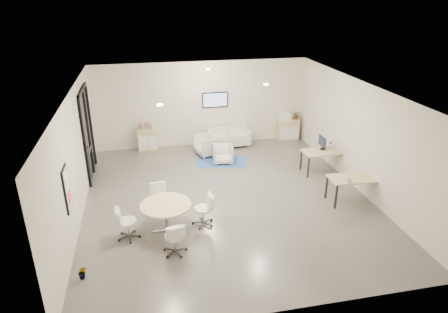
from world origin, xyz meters
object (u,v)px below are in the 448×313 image
Objects in this scene: armchair_right at (223,153)px; round_table at (166,207)px; sideboard_left at (148,139)px; desk_front at (354,180)px; loveseat at (228,138)px; armchair_left at (208,144)px; desk_rear at (324,153)px; sideboard_right at (288,130)px.

round_table is (-2.24, -3.91, 0.34)m from armchair_right.
sideboard_left is 0.59× the size of desk_front.
desk_front reaches higher than loveseat.
armchair_left reaches higher than armchair_right.
round_table is at bearing -171.75° from desk_front.
armchair_left is 0.56× the size of desk_rear.
round_table reaches higher than desk_rear.
desk_front is (3.46, -4.24, 0.25)m from armchair_left.
round_table is at bearing -37.81° from armchair_left.
loveseat is 1.99× the size of armchair_left.
armchair_left is 0.90m from armchair_right.
armchair_left is (-3.40, -0.89, -0.02)m from sideboard_right.
desk_rear is 2.00m from desk_front.
armchair_right is 4.61m from desk_front.
armchair_right is 4.52m from round_table.
armchair_left is at bearing -146.05° from loveseat.
desk_front is (5.57, -5.14, 0.24)m from sideboard_left.
loveseat is at bearing 77.87° from armchair_right.
round_table is (-2.77, -5.43, 0.36)m from loveseat.
desk_rear is (3.09, -1.44, 0.33)m from armchair_right.
desk_rear is at bearing -17.93° from armchair_right.
sideboard_left is at bearing 140.48° from desk_front.
sideboard_left reaches higher than loveseat.
sideboard_right is (5.51, -0.01, 0.00)m from sideboard_left.
sideboard_left is 0.58× the size of desk_rear.
sideboard_right is 0.53× the size of loveseat.
armchair_left is at bearing -165.34° from sideboard_right.
armchair_left reaches higher than desk_rear.
armchair_left is 5.06m from round_table.
desk_rear is at bearing 24.85° from round_table.
sideboard_left is 6.44m from desk_rear.
sideboard_right is 0.59× the size of desk_front.
loveseat is 5.58m from desk_front.
sideboard_left is at bearing 179.89° from sideboard_right.
desk_rear reaches higher than desk_front.
round_table is at bearing -133.07° from sideboard_right.
round_table is (-1.84, -4.71, 0.28)m from armchair_left.
loveseat is (-2.46, -0.16, -0.10)m from sideboard_right.
sideboard_right is 0.58× the size of desk_rear.
round_table is at bearing -112.86° from armchair_right.
sideboard_right is at bearing -0.11° from sideboard_left.
armchair_left reaches higher than loveseat.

